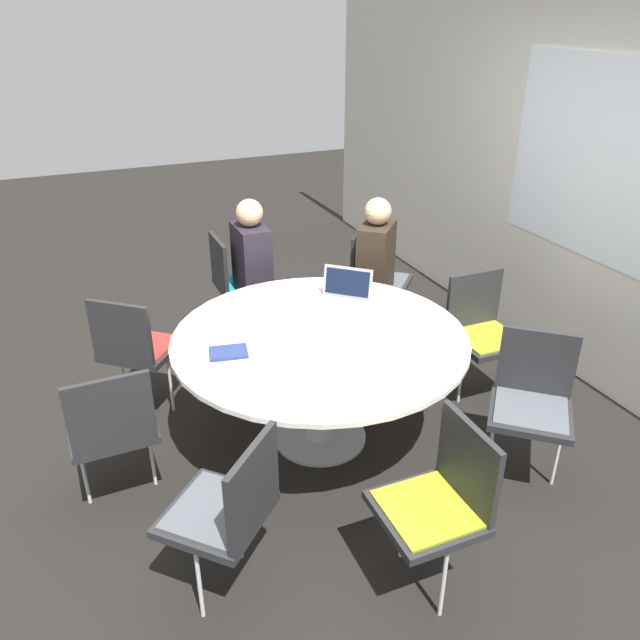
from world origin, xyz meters
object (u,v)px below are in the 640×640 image
chair_6 (533,396)px  chair_7 (483,326)px  chair_4 (229,505)px  person_1 (254,264)px  chair_3 (112,424)px  chair_1 (236,278)px  chair_5 (440,496)px  person_0 (378,263)px  spiral_notebook (228,352)px  laptop (345,294)px  chair_2 (135,344)px  chair_0 (374,274)px

chair_6 → chair_7: bearing=-66.6°
chair_4 → person_1: person_1 is taller
chair_3 → chair_4: 0.90m
chair_1 → chair_5: (2.74, 0.13, 0.00)m
person_0 → person_1: same height
chair_3 → person_0: size_ratio=0.71×
chair_5 → spiral_notebook: 1.38m
chair_5 → person_0: size_ratio=0.71×
chair_1 → laptop: bearing=18.9°
chair_3 → person_0: 2.34m
chair_1 → spiral_notebook: 1.61m
person_0 → chair_6: bearing=45.5°
person_0 → laptop: person_0 is taller
chair_7 → person_1: person_1 is taller
chair_5 → person_1: person_1 is taller
spiral_notebook → chair_4: bearing=-16.7°
chair_4 → person_1: bearing=24.6°
chair_5 → person_1: 2.51m
spiral_notebook → person_0: bearing=123.0°
chair_3 → laptop: 1.64m
chair_4 → chair_2: bearing=50.8°
person_1 → laptop: (0.92, 0.32, 0.08)m
person_1 → laptop: bearing=18.8°
chair_3 → person_1: (-1.37, 1.23, 0.19)m
chair_0 → chair_5: (2.39, -0.93, 0.00)m
chair_7 → chair_0: bearing=-77.1°
chair_7 → spiral_notebook: 1.79m
chair_7 → laptop: laptop is taller
chair_4 → chair_6: 1.79m
chair_0 → chair_1: 1.11m
chair_2 → person_0: size_ratio=0.71×
chair_3 → chair_5: 1.70m
person_0 → laptop: (0.57, -0.55, 0.08)m
chair_6 → person_0: (-1.68, -0.08, 0.19)m
chair_4 → laptop: size_ratio=2.18×
chair_0 → chair_3: (1.26, -2.20, 0.00)m
chair_7 → person_0: (-0.88, -0.34, 0.19)m
chair_1 → chair_4: same height
chair_2 → chair_3: size_ratio=1.00×
chair_1 → chair_7: size_ratio=1.00×
chair_5 → chair_7: same height
chair_4 → chair_7: (-0.96, 2.04, 0.00)m
person_1 → laptop: 0.98m
chair_4 → chair_6: size_ratio=1.00×
chair_3 → spiral_notebook: bearing=6.9°
person_0 → chair_0: bearing=-160.9°
chair_5 → person_0: bearing=-20.3°
chair_7 → laptop: size_ratio=2.18×
chair_1 → person_0: (0.59, 0.95, 0.19)m
chair_6 → person_1: (-2.03, -0.95, 0.19)m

